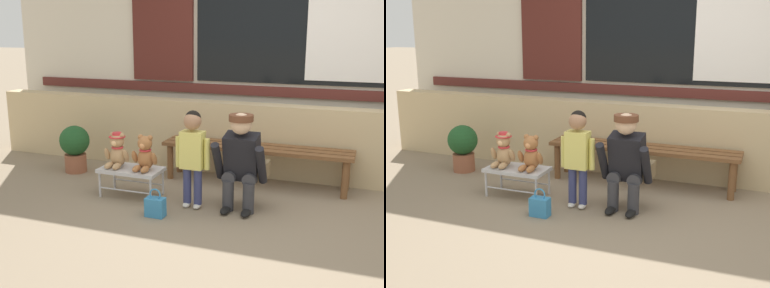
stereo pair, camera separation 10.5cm
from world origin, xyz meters
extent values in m
plane|color=#84725B|center=(0.00, 0.00, 0.00)|extent=(60.00, 60.00, 0.00)
cube|color=tan|center=(0.00, 1.43, 0.42)|extent=(7.68, 0.25, 0.85)
cube|color=beige|center=(0.00, 1.95, 1.82)|extent=(7.84, 0.20, 3.63)
cube|color=#56231E|center=(0.00, 1.83, 0.95)|extent=(7.21, 0.04, 0.12)
cube|color=black|center=(0.00, 1.84, 1.75)|extent=(2.40, 0.03, 1.40)
cube|color=white|center=(0.68, 1.82, 1.75)|extent=(1.04, 0.02, 1.29)
cube|color=#4C1E19|center=(-1.68, 1.83, 1.75)|extent=(0.84, 0.05, 1.43)
cube|color=brown|center=(-0.23, 0.92, 0.42)|extent=(2.10, 0.11, 0.04)
cube|color=brown|center=(-0.23, 1.06, 0.42)|extent=(2.10, 0.11, 0.04)
cube|color=brown|center=(-0.23, 1.20, 0.42)|extent=(2.10, 0.11, 0.04)
cylinder|color=brown|center=(-1.20, 0.92, 0.20)|extent=(0.07, 0.07, 0.40)
cylinder|color=brown|center=(-1.20, 1.20, 0.20)|extent=(0.07, 0.07, 0.40)
cylinder|color=brown|center=(0.74, 0.92, 0.20)|extent=(0.07, 0.07, 0.40)
cylinder|color=brown|center=(0.74, 1.20, 0.20)|extent=(0.07, 0.07, 0.40)
cube|color=#BCBCC1|center=(-1.34, 0.23, 0.28)|extent=(0.64, 0.36, 0.04)
cylinder|color=#BCBCC1|center=(-1.63, 0.08, 0.13)|extent=(0.02, 0.02, 0.26)
cylinder|color=#BCBCC1|center=(-1.63, 0.38, 0.13)|extent=(0.02, 0.02, 0.26)
cylinder|color=#BCBCC1|center=(-1.05, 0.08, 0.13)|extent=(0.02, 0.02, 0.26)
cylinder|color=#BCBCC1|center=(-1.05, 0.38, 0.13)|extent=(0.02, 0.02, 0.26)
cylinder|color=#BCBCC1|center=(-1.34, 0.08, 0.10)|extent=(0.58, 0.02, 0.02)
cylinder|color=#BCBCC1|center=(-1.34, 0.38, 0.10)|extent=(0.58, 0.02, 0.02)
ellipsoid|color=tan|center=(-1.50, 0.25, 0.41)|extent=(0.17, 0.14, 0.22)
sphere|color=tan|center=(-1.50, 0.24, 0.58)|extent=(0.15, 0.15, 0.15)
sphere|color=#F4C188|center=(-1.50, 0.18, 0.56)|extent=(0.06, 0.06, 0.06)
sphere|color=tan|center=(-1.56, 0.25, 0.63)|extent=(0.06, 0.06, 0.06)
ellipsoid|color=tan|center=(-1.61, 0.22, 0.43)|extent=(0.06, 0.11, 0.16)
ellipsoid|color=tan|center=(-1.55, 0.13, 0.33)|extent=(0.06, 0.15, 0.06)
sphere|color=tan|center=(-1.45, 0.25, 0.63)|extent=(0.06, 0.06, 0.06)
ellipsoid|color=tan|center=(-1.39, 0.22, 0.43)|extent=(0.06, 0.11, 0.16)
ellipsoid|color=tan|center=(-1.46, 0.13, 0.33)|extent=(0.06, 0.15, 0.06)
torus|color=red|center=(-1.50, 0.24, 0.51)|extent=(0.13, 0.13, 0.02)
cylinder|color=red|center=(-1.50, 0.24, 0.62)|extent=(0.17, 0.17, 0.01)
cylinder|color=red|center=(-1.50, 0.24, 0.64)|extent=(0.10, 0.10, 0.04)
ellipsoid|color=#A86B3D|center=(-1.18, 0.25, 0.41)|extent=(0.17, 0.14, 0.22)
sphere|color=#A86B3D|center=(-1.18, 0.24, 0.58)|extent=(0.15, 0.15, 0.15)
sphere|color=#E1955B|center=(-1.18, 0.18, 0.56)|extent=(0.06, 0.06, 0.06)
sphere|color=#A86B3D|center=(-1.24, 0.25, 0.63)|extent=(0.06, 0.06, 0.06)
ellipsoid|color=#A86B3D|center=(-1.29, 0.22, 0.43)|extent=(0.06, 0.11, 0.16)
ellipsoid|color=#A86B3D|center=(-1.23, 0.13, 0.33)|extent=(0.06, 0.15, 0.06)
sphere|color=#A86B3D|center=(-1.13, 0.25, 0.63)|extent=(0.06, 0.06, 0.06)
ellipsoid|color=#A86B3D|center=(-1.07, 0.22, 0.43)|extent=(0.06, 0.11, 0.16)
ellipsoid|color=#A86B3D|center=(-1.14, 0.13, 0.33)|extent=(0.06, 0.15, 0.06)
torus|color=red|center=(-1.18, 0.24, 0.51)|extent=(0.13, 0.13, 0.02)
cylinder|color=navy|center=(-0.69, 0.15, 0.22)|extent=(0.08, 0.08, 0.36)
ellipsoid|color=silver|center=(-0.69, 0.13, 0.03)|extent=(0.07, 0.12, 0.05)
cylinder|color=navy|center=(-0.58, 0.15, 0.22)|extent=(0.08, 0.08, 0.36)
ellipsoid|color=silver|center=(-0.58, 0.13, 0.03)|extent=(0.07, 0.12, 0.05)
cube|color=#DBD166|center=(-0.63, 0.15, 0.58)|extent=(0.22, 0.15, 0.36)
cylinder|color=#DBD166|center=(-0.78, 0.15, 0.55)|extent=(0.06, 0.06, 0.30)
cylinder|color=#DBD166|center=(-0.49, 0.15, 0.55)|extent=(0.06, 0.06, 0.30)
sphere|color=#9E7051|center=(-0.63, 0.15, 0.86)|extent=(0.17, 0.17, 0.17)
sphere|color=black|center=(-0.63, 0.16, 0.88)|extent=(0.16, 0.16, 0.16)
cylinder|color=#333338|center=(-0.29, 0.19, 0.15)|extent=(0.11, 0.11, 0.30)
cylinder|color=#333338|center=(-0.29, 0.33, 0.32)|extent=(0.13, 0.32, 0.13)
ellipsoid|color=black|center=(-0.29, 0.11, 0.03)|extent=(0.09, 0.20, 0.06)
cylinder|color=#333338|center=(-0.09, 0.19, 0.15)|extent=(0.11, 0.11, 0.30)
cylinder|color=#333338|center=(-0.09, 0.33, 0.32)|extent=(0.13, 0.32, 0.13)
ellipsoid|color=black|center=(-0.09, 0.11, 0.03)|extent=(0.09, 0.20, 0.06)
cube|color=black|center=(-0.19, 0.30, 0.52)|extent=(0.32, 0.30, 0.47)
cylinder|color=black|center=(-0.40, 0.20, 0.48)|extent=(0.08, 0.28, 0.40)
cylinder|color=black|center=(0.02, 0.20, 0.48)|extent=(0.08, 0.28, 0.40)
sphere|color=#DBB28E|center=(-0.19, 0.23, 0.85)|extent=(0.20, 0.20, 0.20)
cylinder|color=brown|center=(-0.19, 0.23, 0.91)|extent=(0.23, 0.23, 0.06)
cube|color=brown|center=(0.00, 0.39, 0.38)|extent=(0.10, 0.22, 0.16)
cube|color=teal|center=(-0.87, -0.20, 0.09)|extent=(0.18, 0.11, 0.18)
torus|color=teal|center=(-0.87, -0.20, 0.22)|extent=(0.11, 0.01, 0.11)
cylinder|color=brown|center=(-2.39, 0.76, 0.11)|extent=(0.26, 0.26, 0.22)
sphere|color=#1E4C23|center=(-2.39, 0.76, 0.39)|extent=(0.36, 0.36, 0.36)
camera|label=1|loc=(0.92, -3.99, 1.72)|focal=44.81mm
camera|label=2|loc=(1.02, -3.95, 1.72)|focal=44.81mm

